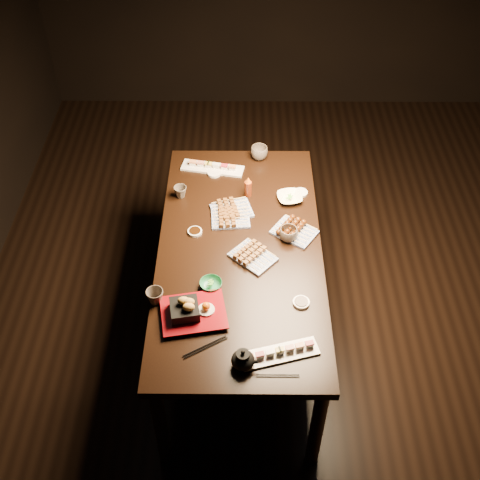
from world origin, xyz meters
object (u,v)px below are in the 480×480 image
edamame_bowl_green (211,284)px  sushi_platter_far (213,166)px  dining_table (240,293)px  teapot (243,358)px  teacup_mid_right (288,234)px  teacup_far_right (259,153)px  edamame_bowl_cream (290,198)px  teacup_far_left (180,192)px  condiment_bottle (248,186)px  teacup_near_left (155,297)px  yakitori_plate_center (231,217)px  tempura_tray (193,308)px  yakitori_plate_right (253,254)px  yakitori_plate_left (232,208)px  sushi_platter_near (280,352)px

edamame_bowl_green → sushi_platter_far: bearing=91.7°
dining_table → teapot: teapot is taller
teacup_mid_right → teacup_far_right: size_ratio=0.92×
edamame_bowl_cream → teacup_mid_right: 0.33m
teacup_far_right → teacup_mid_right: bearing=-78.6°
edamame_bowl_cream → dining_table: bearing=-125.6°
teacup_far_left → condiment_bottle: 0.41m
teacup_near_left → edamame_bowl_cream: bearing=47.7°
yakitori_plate_center → tempura_tray: size_ratio=0.69×
tempura_tray → dining_table: bearing=53.6°
edamame_bowl_green → edamame_bowl_cream: same height
yakitori_plate_right → edamame_bowl_green: bearing=-94.2°
dining_table → teapot: (0.02, -0.75, 0.43)m
dining_table → tempura_tray: bearing=-111.2°
yakitori_plate_center → teacup_far_right: teacup_far_right is taller
yakitori_plate_left → teacup_far_left: 0.34m
teacup_far_left → teapot: size_ratio=0.60×
dining_table → teacup_near_left: (-0.42, -0.38, 0.42)m
dining_table → condiment_bottle: 0.64m
edamame_bowl_green → edamame_bowl_cream: bearing=57.2°
edamame_bowl_cream → condiment_bottle: (-0.25, 0.04, 0.05)m
yakitori_plate_left → teapot: (0.07, -1.06, 0.03)m
edamame_bowl_green → teacup_near_left: 0.29m
sushi_platter_near → teacup_near_left: bearing=137.8°
edamame_bowl_green → edamame_bowl_cream: size_ratio=0.79×
yakitori_plate_left → edamame_bowl_cream: (0.34, 0.11, -0.01)m
dining_table → yakitori_plate_center: size_ratio=8.26×
edamame_bowl_green → teacup_far_right: (0.27, 1.10, 0.03)m
yakitori_plate_center → edamame_bowl_green: 0.52m
teacup_near_left → condiment_bottle: condiment_bottle is taller
teacup_far_left → sushi_platter_near: bearing=-64.1°
yakitori_plate_right → dining_table: bearing=177.9°
yakitori_plate_right → yakitori_plate_left: 0.39m
sushi_platter_near → edamame_bowl_cream: size_ratio=2.53×
edamame_bowl_cream → teapot: 1.19m
sushi_platter_near → yakitori_plate_center: bearing=89.7°
dining_table → sushi_platter_near: 0.82m
edamame_bowl_cream → teacup_near_left: (-0.72, -0.79, 0.02)m
teacup_far_left → edamame_bowl_cream: bearing=-2.6°
yakitori_plate_right → teapot: teapot is taller
edamame_bowl_green → yakitori_plate_center: bearing=79.7°
teacup_far_left → condiment_bottle: size_ratio=0.57×
tempura_tray → edamame_bowl_cream: bearing=48.9°
dining_table → condiment_bottle: bearing=89.2°
sushi_platter_near → sushi_platter_far: sushi_platter_far is taller
dining_table → sushi_platter_near: bearing=-69.6°
teapot → sushi_platter_far: bearing=112.6°
edamame_bowl_cream → teacup_far_left: teacup_far_left is taller
yakitori_plate_left → teacup_near_left: 0.78m
yakitori_plate_right → teapot: bearing=-51.9°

